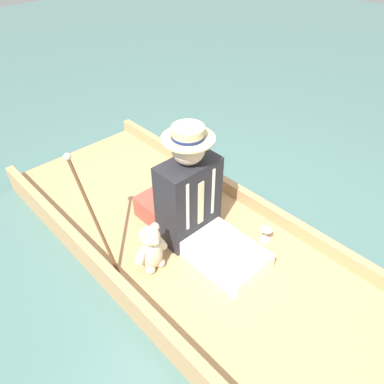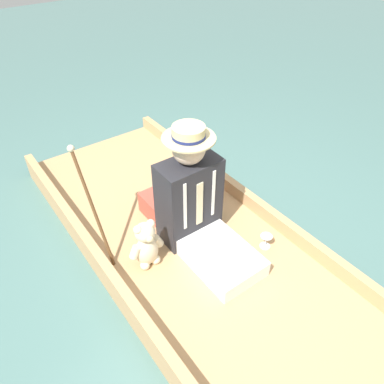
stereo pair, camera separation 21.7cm
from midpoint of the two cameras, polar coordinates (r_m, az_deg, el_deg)
The scene contains 7 objects.
ground_plane at distance 2.52m, azimuth -0.92°, elevation -10.67°, with size 16.00×16.00×0.00m, color #476B66.
punt_boat at distance 2.48m, azimuth -0.94°, elevation -9.70°, with size 1.19×3.26×0.21m.
seat_cushion at distance 2.67m, azimuth -6.20°, elevation -1.77°, with size 0.39×0.27×0.16m.
seated_person at distance 2.31m, azimuth -1.87°, elevation -2.15°, with size 0.39×0.73×0.81m.
teddy_bear at distance 2.26m, azimuth -9.01°, elevation -8.69°, with size 0.24×0.14×0.34m.
wine_glass at distance 2.49m, azimuth 8.77°, elevation -6.24°, with size 0.08×0.08×0.09m.
walking_cane at distance 2.25m, azimuth -18.20°, elevation -1.90°, with size 0.04×0.37×0.70m.
Camera 1 is at (1.18, 1.15, 1.92)m, focal length 35.00 mm.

